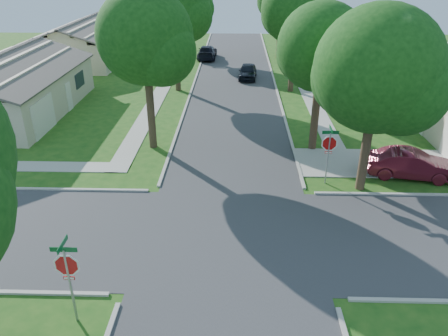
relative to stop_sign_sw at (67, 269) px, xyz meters
name	(u,v)px	position (x,y,z in m)	size (l,w,h in m)	color
ground	(230,236)	(4.70, 4.70, -2.03)	(100.00, 100.00, 0.00)	#1C4F15
road_ns	(230,236)	(4.70, 4.70, -2.03)	(7.00, 100.00, 0.02)	#333335
sidewalk_ne	(300,76)	(10.80, 30.70, -2.01)	(1.20, 40.00, 0.04)	#9E9B91
sidewalk_nw	(170,75)	(-1.40, 30.70, -2.01)	(1.20, 40.00, 0.04)	#9E9B91
driveway	(376,163)	(12.60, 11.80, -2.01)	(8.80, 3.60, 0.05)	#9E9B91
stop_sign_sw	(67,269)	(0.00, 0.00, 0.00)	(1.05, 0.80, 2.98)	gray
stop_sign_ne	(329,146)	(9.40, 9.40, 0.00)	(1.05, 0.80, 2.98)	gray
tree_e_near	(322,52)	(9.45, 13.71, 3.61)	(4.97, 4.80, 8.28)	#38281C
tree_e_mid	(296,12)	(9.46, 25.71, 4.22)	(5.59, 5.40, 9.21)	#38281C
tree_e_far	(281,0)	(9.45, 38.71, 3.95)	(5.17, 5.00, 8.72)	#38281C
tree_w_near	(146,42)	(0.06, 13.71, 4.08)	(5.38, 5.20, 8.97)	#38281C
tree_w_mid	(175,9)	(0.06, 25.71, 4.46)	(5.80, 5.60, 9.56)	#38281C
tree_w_far	(192,4)	(0.05, 38.71, 3.48)	(4.76, 4.60, 8.04)	#38281C
tree_ne_corner	(378,75)	(11.06, 8.91, 3.56)	(5.80, 5.60, 8.66)	#38281C
house_ne_far	(398,54)	(20.69, 33.70, -0.51)	(8.42, 13.60, 4.23)	#BBAC93
house_nw_near	(9,92)	(-11.29, 19.70, -0.51)	(8.42, 13.60, 4.23)	#BBAC93
house_nw_far	(85,46)	(-11.29, 36.70, -0.51)	(8.42, 13.60, 4.23)	#BBAC93
car_driveway	(412,164)	(13.86, 10.20, -1.31)	(1.52, 4.36, 1.44)	#56111E
car_curb_east	(248,71)	(5.90, 29.71, -1.38)	(1.54, 3.84, 1.31)	black
car_curb_west	(207,52)	(1.65, 38.00, -1.33)	(1.95, 4.80, 1.39)	black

